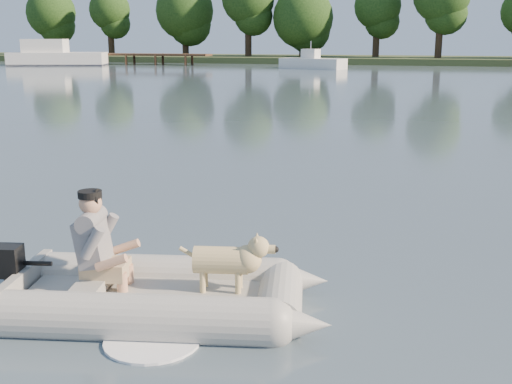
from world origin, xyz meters
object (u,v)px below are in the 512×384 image
(dog, at_px, (221,265))
(cabin_cruiser, at_px, (57,52))
(man, at_px, (95,238))
(motorboat, at_px, (313,56))
(dinghy, at_px, (159,258))
(dock, at_px, (121,59))

(dog, relative_size, cabin_cruiser, 0.10)
(man, bearing_deg, cabin_cruiser, 111.58)
(motorboat, bearing_deg, dog, -63.09)
(man, distance_m, cabin_cruiser, 57.28)
(man, xyz_separation_m, dog, (1.26, 0.22, -0.25))
(dinghy, relative_size, motorboat, 0.80)
(dinghy, xyz_separation_m, cabin_cruiser, (-30.72, 48.69, 0.64))
(dock, xyz_separation_m, cabin_cruiser, (-4.61, -3.61, 0.68))
(man, relative_size, motorboat, 0.18)
(dock, xyz_separation_m, dinghy, (26.11, -52.30, 0.04))
(dog, distance_m, cabin_cruiser, 57.76)
(man, height_order, dog, man)
(dog, xyz_separation_m, motorboat, (-7.28, 48.36, 0.59))
(dock, xyz_separation_m, motorboat, (19.43, -3.78, 0.56))
(dinghy, bearing_deg, dock, 106.46)
(man, relative_size, dog, 1.16)
(dog, bearing_deg, dinghy, -175.43)
(man, bearing_deg, dinghy, -4.24)
(dinghy, distance_m, motorboat, 48.98)
(dinghy, distance_m, cabin_cruiser, 57.57)
(dock, height_order, dinghy, dinghy)
(man, xyz_separation_m, cabin_cruiser, (-30.05, 48.76, 0.46))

